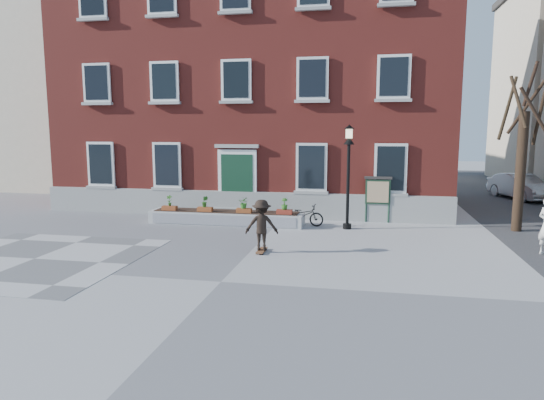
% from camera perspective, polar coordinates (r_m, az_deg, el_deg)
% --- Properties ---
extents(ground, '(100.00, 100.00, 0.00)m').
position_cam_1_polar(ground, '(12.27, -6.02, -9.55)').
color(ground, '#949496').
rests_on(ground, ground).
extents(checker_patch, '(6.00, 6.00, 0.01)m').
position_cam_1_polar(checker_patch, '(15.88, -26.17, -6.22)').
color(checker_patch, '#5B5C5E').
rests_on(checker_patch, ground).
extents(distant_building, '(10.00, 12.00, 13.00)m').
position_cam_1_polar(distant_building, '(37.95, -23.86, 11.76)').
color(distant_building, beige).
rests_on(distant_building, ground).
extents(bicycle, '(1.68, 0.75, 0.86)m').
position_cam_1_polar(bicycle, '(19.07, 3.68, -1.76)').
color(bicycle, black).
rests_on(bicycle, ground).
extents(parked_car, '(2.75, 4.44, 1.38)m').
position_cam_1_polar(parked_car, '(29.51, 27.19, 1.43)').
color(parked_car, '#B6B9BB').
rests_on(parked_car, ground).
extents(brick_building, '(18.40, 10.85, 12.60)m').
position_cam_1_polar(brick_building, '(25.85, -1.16, 13.96)').
color(brick_building, maroon).
rests_on(brick_building, ground).
extents(planter_assembly, '(6.20, 1.12, 1.15)m').
position_cam_1_polar(planter_assembly, '(19.44, -5.38, -1.95)').
color(planter_assembly, beige).
rests_on(planter_assembly, ground).
extents(bare_tree, '(1.83, 1.83, 6.16)m').
position_cam_1_polar(bare_tree, '(19.95, 27.31, 4.61)').
color(bare_tree, '#2F2014').
rests_on(bare_tree, ground).
extents(lamp_post, '(0.40, 0.40, 3.93)m').
position_cam_1_polar(lamp_post, '(18.38, 8.99, 4.41)').
color(lamp_post, black).
rests_on(lamp_post, ground).
extents(notice_board, '(1.10, 0.16, 1.87)m').
position_cam_1_polar(notice_board, '(20.07, 12.35, 0.98)').
color(notice_board, '#183023').
rests_on(notice_board, ground).
extents(skateboarder, '(1.09, 0.78, 1.64)m').
position_cam_1_polar(skateboarder, '(14.85, -1.23, -2.97)').
color(skateboarder, brown).
rests_on(skateboarder, ground).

